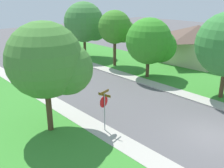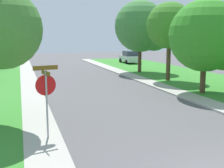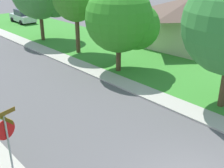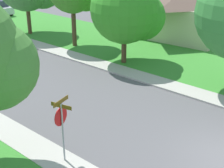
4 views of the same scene
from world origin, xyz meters
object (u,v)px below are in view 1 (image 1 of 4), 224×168
car_silver_kerbside_mid (64,40)px  tree_corner_large (152,43)px  stop_sign_far_corner (104,104)px  tree_sidewalk_near (50,63)px  tree_sidewalk_mid (87,23)px  tree_across_left (117,28)px  house_right_setback (197,43)px

car_silver_kerbside_mid → tree_corner_large: 21.78m
stop_sign_far_corner → car_silver_kerbside_mid: size_ratio=0.64×
stop_sign_far_corner → tree_sidewalk_near: (-2.26, 2.21, 2.62)m
tree_sidewalk_near → tree_sidewalk_mid: (13.58, 14.64, 0.10)m
car_silver_kerbside_mid → tree_across_left: (-2.39, -15.77, 3.66)m
tree_corner_large → house_right_setback: bearing=3.6°
tree_corner_large → house_right_setback: 9.87m
stop_sign_far_corner → tree_sidewalk_mid: size_ratio=0.37×
stop_sign_far_corner → house_right_setback: (20.61, 5.93, 0.49)m
tree_sidewalk_near → tree_across_left: bearing=32.9°
stop_sign_far_corner → tree_sidewalk_mid: 20.48m
car_silver_kerbside_mid → tree_sidewalk_mid: (-2.38, -9.89, 3.73)m
tree_sidewalk_mid → tree_sidewalk_near: bearing=-132.8°
car_silver_kerbside_mid → stop_sign_far_corner: bearing=-117.1°
tree_sidewalk_near → car_silver_kerbside_mid: bearing=57.0°
car_silver_kerbside_mid → tree_sidewalk_near: bearing=-123.0°
tree_across_left → tree_corner_large: size_ratio=1.07×
tree_across_left → stop_sign_far_corner: bearing=-135.9°
tree_corner_large → tree_sidewalk_near: size_ratio=0.89×
stop_sign_far_corner → car_silver_kerbside_mid: 30.05m
car_silver_kerbside_mid → house_right_setback: (6.91, -20.80, 1.50)m
tree_across_left → house_right_setback: tree_across_left is taller
tree_sidewalk_mid → tree_across_left: bearing=-90.1°
stop_sign_far_corner → tree_across_left: 15.97m
stop_sign_far_corner → car_silver_kerbside_mid: bearing=62.9°
car_silver_kerbside_mid → house_right_setback: size_ratio=0.46×
tree_across_left → tree_sidewalk_mid: tree_sidewalk_mid is taller
tree_corner_large → tree_sidewalk_mid: (0.48, 11.52, 0.93)m
stop_sign_far_corner → tree_sidewalk_near: size_ratio=0.40×
car_silver_kerbside_mid → tree_across_left: bearing=-98.6°
stop_sign_far_corner → tree_sidewalk_mid: tree_sidewalk_mid is taller
house_right_setback → stop_sign_far_corner: bearing=-163.9°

